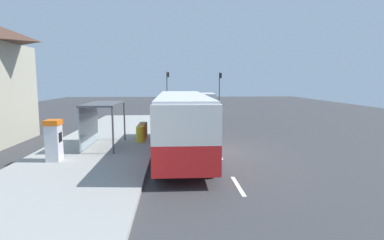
{
  "coord_description": "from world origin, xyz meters",
  "views": [
    {
      "loc": [
        -2.14,
        -17.12,
        3.92
      ],
      "look_at": [
        -1.0,
        2.01,
        1.5
      ],
      "focal_mm": 29.06,
      "sensor_mm": 36.0,
      "label": 1
    }
  ],
  "objects_px": {
    "bus": "(182,121)",
    "recycling_bin_yellow": "(140,134)",
    "recycling_bin_orange": "(141,132)",
    "recycling_bin_green": "(144,129)",
    "bus_shelter": "(98,113)",
    "sedan_far": "(197,98)",
    "traffic_light_far_side": "(167,83)",
    "recycling_bin_red": "(143,131)",
    "sedan_near": "(201,100)",
    "traffic_light_near_side": "(220,83)",
    "white_van": "(207,101)",
    "ticket_machine": "(54,140)"
  },
  "relations": [
    {
      "from": "recycling_bin_green",
      "to": "recycling_bin_yellow",
      "type": "bearing_deg",
      "value": -90.0
    },
    {
      "from": "sedan_near",
      "to": "recycling_bin_orange",
      "type": "relative_size",
      "value": 4.73
    },
    {
      "from": "recycling_bin_orange",
      "to": "bus_shelter",
      "type": "xyz_separation_m",
      "value": [
        -2.21,
        -1.92,
        1.44
      ]
    },
    {
      "from": "sedan_far",
      "to": "bus_shelter",
      "type": "xyz_separation_m",
      "value": [
        -8.71,
        -40.56,
        1.31
      ]
    },
    {
      "from": "white_van",
      "to": "traffic_light_near_side",
      "type": "xyz_separation_m",
      "value": [
        3.3,
        10.38,
        2.15
      ]
    },
    {
      "from": "bus",
      "to": "recycling_bin_red",
      "type": "height_order",
      "value": "bus"
    },
    {
      "from": "bus",
      "to": "recycling_bin_orange",
      "type": "bearing_deg",
      "value": 124.99
    },
    {
      "from": "recycling_bin_orange",
      "to": "traffic_light_far_side",
      "type": "height_order",
      "value": "traffic_light_far_side"
    },
    {
      "from": "bus",
      "to": "recycling_bin_orange",
      "type": "height_order",
      "value": "bus"
    },
    {
      "from": "ticket_machine",
      "to": "recycling_bin_orange",
      "type": "height_order",
      "value": "ticket_machine"
    },
    {
      "from": "sedan_near",
      "to": "sedan_far",
      "type": "height_order",
      "value": "same"
    },
    {
      "from": "white_van",
      "to": "traffic_light_near_side",
      "type": "distance_m",
      "value": 11.1
    },
    {
      "from": "recycling_bin_green",
      "to": "traffic_light_far_side",
      "type": "height_order",
      "value": "traffic_light_far_side"
    },
    {
      "from": "ticket_machine",
      "to": "recycling_bin_orange",
      "type": "xyz_separation_m",
      "value": [
        3.56,
        5.04,
        -0.52
      ]
    },
    {
      "from": "white_van",
      "to": "bus_shelter",
      "type": "relative_size",
      "value": 1.31
    },
    {
      "from": "sedan_far",
      "to": "sedan_near",
      "type": "bearing_deg",
      "value": -90.01
    },
    {
      "from": "bus",
      "to": "ticket_machine",
      "type": "xyz_separation_m",
      "value": [
        -6.05,
        -1.48,
        -0.67
      ]
    },
    {
      "from": "sedan_near",
      "to": "sedan_far",
      "type": "xyz_separation_m",
      "value": [
        0.0,
        7.72,
        0.0
      ]
    },
    {
      "from": "sedan_near",
      "to": "ticket_machine",
      "type": "distance_m",
      "value": 37.34
    },
    {
      "from": "recycling_bin_orange",
      "to": "bus_shelter",
      "type": "bearing_deg",
      "value": -139.05
    },
    {
      "from": "white_van",
      "to": "traffic_light_near_side",
      "type": "relative_size",
      "value": 1.0
    },
    {
      "from": "recycling_bin_yellow",
      "to": "traffic_light_far_side",
      "type": "bearing_deg",
      "value": 88.08
    },
    {
      "from": "bus_shelter",
      "to": "recycling_bin_red",
      "type": "bearing_deg",
      "value": 49.82
    },
    {
      "from": "sedan_far",
      "to": "recycling_bin_orange",
      "type": "xyz_separation_m",
      "value": [
        -6.5,
        -38.64,
        -0.14
      ]
    },
    {
      "from": "traffic_light_near_side",
      "to": "bus_shelter",
      "type": "relative_size",
      "value": 1.32
    },
    {
      "from": "recycling_bin_orange",
      "to": "traffic_light_near_side",
      "type": "xyz_separation_m",
      "value": [
        9.7,
        31.14,
        2.84
      ]
    },
    {
      "from": "recycling_bin_yellow",
      "to": "recycling_bin_orange",
      "type": "bearing_deg",
      "value": 90.0
    },
    {
      "from": "recycling_bin_orange",
      "to": "traffic_light_near_side",
      "type": "relative_size",
      "value": 0.18
    },
    {
      "from": "sedan_far",
      "to": "traffic_light_far_side",
      "type": "relative_size",
      "value": 0.82
    },
    {
      "from": "bus",
      "to": "recycling_bin_yellow",
      "type": "height_order",
      "value": "bus"
    },
    {
      "from": "ticket_machine",
      "to": "recycling_bin_red",
      "type": "xyz_separation_m",
      "value": [
        3.56,
        5.74,
        -0.52
      ]
    },
    {
      "from": "sedan_near",
      "to": "recycling_bin_green",
      "type": "bearing_deg",
      "value": -102.41
    },
    {
      "from": "recycling_bin_yellow",
      "to": "recycling_bin_green",
      "type": "bearing_deg",
      "value": 90.0
    },
    {
      "from": "traffic_light_near_side",
      "to": "bus_shelter",
      "type": "bearing_deg",
      "value": -109.81
    },
    {
      "from": "sedan_far",
      "to": "recycling_bin_green",
      "type": "relative_size",
      "value": 4.69
    },
    {
      "from": "white_van",
      "to": "recycling_bin_yellow",
      "type": "distance_m",
      "value": 22.41
    },
    {
      "from": "recycling_bin_green",
      "to": "traffic_light_near_side",
      "type": "height_order",
      "value": "traffic_light_near_side"
    },
    {
      "from": "sedan_near",
      "to": "sedan_far",
      "type": "distance_m",
      "value": 7.72
    },
    {
      "from": "sedan_far",
      "to": "recycling_bin_red",
      "type": "bearing_deg",
      "value": -99.72
    },
    {
      "from": "bus",
      "to": "ticket_machine",
      "type": "distance_m",
      "value": 6.26
    },
    {
      "from": "ticket_machine",
      "to": "recycling_bin_red",
      "type": "height_order",
      "value": "ticket_machine"
    },
    {
      "from": "white_van",
      "to": "recycling_bin_orange",
      "type": "height_order",
      "value": "white_van"
    },
    {
      "from": "white_van",
      "to": "traffic_light_near_side",
      "type": "height_order",
      "value": "traffic_light_near_side"
    },
    {
      "from": "bus_shelter",
      "to": "bus",
      "type": "bearing_deg",
      "value": -19.17
    },
    {
      "from": "recycling_bin_green",
      "to": "bus_shelter",
      "type": "bearing_deg",
      "value": -123.68
    },
    {
      "from": "recycling_bin_yellow",
      "to": "traffic_light_near_side",
      "type": "distance_m",
      "value": 33.41
    },
    {
      "from": "white_van",
      "to": "sedan_near",
      "type": "height_order",
      "value": "white_van"
    },
    {
      "from": "ticket_machine",
      "to": "bus_shelter",
      "type": "xyz_separation_m",
      "value": [
        1.35,
        3.12,
        0.93
      ]
    },
    {
      "from": "recycling_bin_orange",
      "to": "traffic_light_far_side",
      "type": "relative_size",
      "value": 0.18
    },
    {
      "from": "traffic_light_far_side",
      "to": "bus_shelter",
      "type": "xyz_separation_m",
      "value": [
        -3.31,
        -33.86,
        -1.48
      ]
    }
  ]
}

